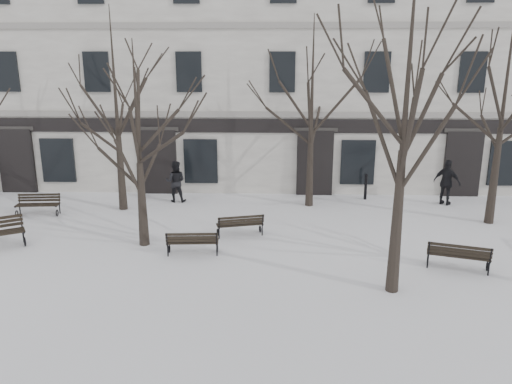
{
  "coord_description": "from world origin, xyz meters",
  "views": [
    {
      "loc": [
        1.62,
        -13.9,
        6.01
      ],
      "look_at": [
        1.05,
        3.0,
        1.43
      ],
      "focal_mm": 35.0,
      "sensor_mm": 36.0,
      "label": 1
    }
  ],
  "objects_px": {
    "bench_3": "(38,204)",
    "bench_4": "(240,224)",
    "bench_2": "(458,255)",
    "tree_1": "(137,121)",
    "bench_1": "(192,242)",
    "tree_2": "(408,74)"
  },
  "relations": [
    {
      "from": "bench_3",
      "to": "bench_4",
      "type": "xyz_separation_m",
      "value": [
        8.1,
        -2.17,
        -0.01
      ]
    },
    {
      "from": "bench_2",
      "to": "bench_4",
      "type": "relative_size",
      "value": 1.08
    },
    {
      "from": "bench_2",
      "to": "bench_3",
      "type": "xyz_separation_m",
      "value": [
        -14.62,
        4.82,
        -0.03
      ]
    },
    {
      "from": "tree_1",
      "to": "bench_1",
      "type": "bearing_deg",
      "value": -25.71
    },
    {
      "from": "tree_1",
      "to": "tree_2",
      "type": "relative_size",
      "value": 0.73
    },
    {
      "from": "tree_2",
      "to": "bench_2",
      "type": "height_order",
      "value": "tree_2"
    },
    {
      "from": "tree_1",
      "to": "bench_4",
      "type": "height_order",
      "value": "tree_1"
    },
    {
      "from": "bench_1",
      "to": "bench_2",
      "type": "distance_m",
      "value": 7.95
    },
    {
      "from": "tree_2",
      "to": "bench_4",
      "type": "relative_size",
      "value": 5.35
    },
    {
      "from": "bench_4",
      "to": "tree_2",
      "type": "bearing_deg",
      "value": 121.93
    },
    {
      "from": "tree_2",
      "to": "bench_3",
      "type": "distance_m",
      "value": 14.82
    },
    {
      "from": "tree_1",
      "to": "tree_2",
      "type": "bearing_deg",
      "value": -22.85
    },
    {
      "from": "tree_2",
      "to": "bench_4",
      "type": "bearing_deg",
      "value": 136.79
    },
    {
      "from": "bench_3",
      "to": "bench_2",
      "type": "bearing_deg",
      "value": -23.39
    },
    {
      "from": "bench_1",
      "to": "bench_3",
      "type": "xyz_separation_m",
      "value": [
        -6.72,
        3.92,
        0.01
      ]
    },
    {
      "from": "tree_1",
      "to": "bench_1",
      "type": "xyz_separation_m",
      "value": [
        1.74,
        -0.84,
        -3.66
      ]
    },
    {
      "from": "bench_3",
      "to": "bench_4",
      "type": "height_order",
      "value": "bench_3"
    },
    {
      "from": "tree_2",
      "to": "bench_1",
      "type": "distance_m",
      "value": 8.04
    },
    {
      "from": "tree_1",
      "to": "bench_2",
      "type": "relative_size",
      "value": 3.6
    },
    {
      "from": "tree_2",
      "to": "bench_4",
      "type": "xyz_separation_m",
      "value": [
        -4.31,
        4.05,
        -5.2
      ]
    },
    {
      "from": "bench_1",
      "to": "bench_4",
      "type": "xyz_separation_m",
      "value": [
        1.38,
        1.75,
        -0.0
      ]
    },
    {
      "from": "bench_2",
      "to": "bench_4",
      "type": "distance_m",
      "value": 7.03
    }
  ]
}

